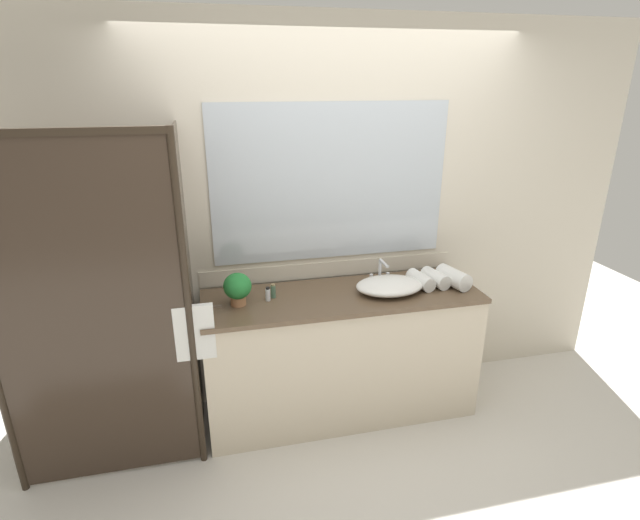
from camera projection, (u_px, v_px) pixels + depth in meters
The scene contains 12 objects.
ground_plane at pixel (340, 410), 3.45m from camera, with size 8.00×8.00×0.00m, color silver.
wall_back_with_mirror at pixel (330, 220), 3.31m from camera, with size 4.40×0.06×2.60m.
vanity_cabinet at pixel (341, 354), 3.30m from camera, with size 1.80×0.58×0.90m.
shower_enclosure at pixel (128, 310), 2.65m from camera, with size 1.20×0.59×2.00m.
sink_basin at pixel (389, 286), 3.15m from camera, with size 0.44×0.32×0.09m, color white.
faucet at pixel (380, 274), 3.31m from camera, with size 0.17×0.16×0.17m.
potted_plant at pixel (238, 288), 2.95m from camera, with size 0.17×0.17×0.21m.
amenity_bottle_body_wash at pixel (268, 294), 3.03m from camera, with size 0.03×0.03×0.09m.
amenity_bottle_conditioner at pixel (273, 291), 3.08m from camera, with size 0.03×0.03×0.09m.
rolled_towel_near_edge at pixel (453, 278), 3.25m from camera, with size 0.12×0.12×0.24m, color white.
rolled_towel_middle at pixel (435, 278), 3.26m from camera, with size 0.10×0.10×0.22m, color white.
rolled_towel_far_edge at pixel (421, 280), 3.23m from camera, with size 0.10×0.10×0.21m, color white.
Camera 1 is at (-0.79, -2.75, 2.20)m, focal length 27.22 mm.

